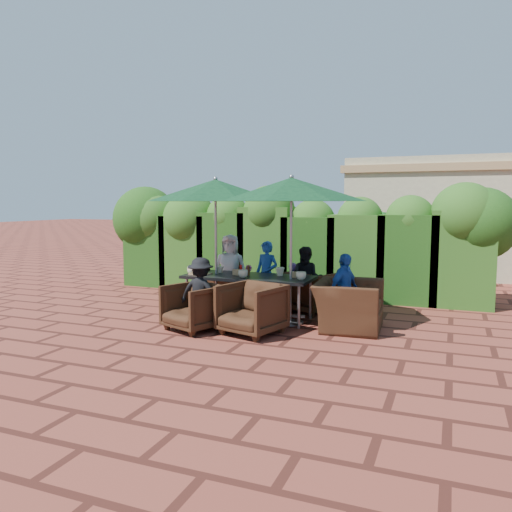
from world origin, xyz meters
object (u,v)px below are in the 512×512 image
at_px(dining_table, 249,280).
at_px(umbrella_left, 216,191).
at_px(umbrella_right, 291,190).
at_px(chair_near_right, 252,306).
at_px(chair_far_mid, 263,289).
at_px(chair_far_right, 309,290).
at_px(chair_end_right, 349,297).
at_px(chair_near_left, 193,305).
at_px(chair_far_left, 227,286).

height_order(dining_table, umbrella_left, umbrella_left).
distance_m(umbrella_left, umbrella_right, 1.43).
distance_m(umbrella_right, chair_near_right, 2.01).
height_order(umbrella_right, chair_near_right, umbrella_right).
bearing_deg(dining_table, chair_far_mid, 95.01).
distance_m(chair_far_right, chair_end_right, 1.30).
xyz_separation_m(dining_table, chair_far_mid, (-0.08, 0.89, -0.31)).
height_order(chair_far_mid, chair_near_left, chair_near_left).
xyz_separation_m(dining_table, chair_far_right, (0.84, 0.87, -0.26)).
bearing_deg(dining_table, chair_near_left, -115.79).
distance_m(umbrella_right, chair_near_left, 2.43).
bearing_deg(chair_near_right, chair_end_right, 50.23).
distance_m(umbrella_left, chair_far_right, 2.47).
bearing_deg(chair_far_mid, chair_near_left, 88.91).
xyz_separation_m(dining_table, chair_near_left, (-0.51, -1.05, -0.27)).
bearing_deg(chair_end_right, chair_far_mid, 58.94).
distance_m(chair_near_left, chair_near_right, 0.95).
height_order(umbrella_left, chair_far_left, umbrella_left).
relative_size(chair_far_right, chair_end_right, 0.72).
height_order(chair_near_left, chair_near_right, chair_near_right).
xyz_separation_m(dining_table, umbrella_left, (-0.64, 0.04, 1.54)).
height_order(umbrella_left, chair_near_right, umbrella_left).
height_order(dining_table, chair_end_right, chair_end_right).
bearing_deg(umbrella_right, chair_far_right, 86.73).
xyz_separation_m(chair_far_mid, chair_end_right, (1.83, -0.95, 0.14)).
bearing_deg(umbrella_left, chair_end_right, -2.34).
distance_m(umbrella_right, chair_far_mid, 2.26).
bearing_deg(umbrella_right, chair_far_left, 146.82).
relative_size(dining_table, chair_end_right, 1.92).
bearing_deg(chair_far_mid, chair_far_left, 2.04).
distance_m(chair_far_left, chair_far_right, 1.75).
bearing_deg(umbrella_right, chair_end_right, 0.91).
relative_size(umbrella_right, chair_far_right, 2.95).
relative_size(chair_near_left, chair_near_right, 0.94).
xyz_separation_m(chair_far_mid, chair_near_right, (0.52, -1.84, 0.07)).
height_order(umbrella_left, chair_end_right, umbrella_left).
distance_m(chair_far_left, chair_far_mid, 0.83).
bearing_deg(chair_near_left, chair_far_left, 121.86).
bearing_deg(chair_far_mid, chair_end_right, 163.82).
relative_size(dining_table, chair_near_right, 2.59).
distance_m(dining_table, chair_far_mid, 0.95).
distance_m(umbrella_left, chair_far_left, 2.12).
distance_m(umbrella_left, chair_end_right, 2.93).
height_order(dining_table, chair_near_right, chair_near_right).
distance_m(umbrella_left, chair_near_left, 2.11).
relative_size(chair_far_mid, chair_near_left, 0.90).
distance_m(umbrella_left, chair_near_right, 2.30).
bearing_deg(chair_far_right, umbrella_left, 51.32).
bearing_deg(chair_far_mid, umbrella_left, 68.02).
relative_size(dining_table, chair_near_left, 2.76).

